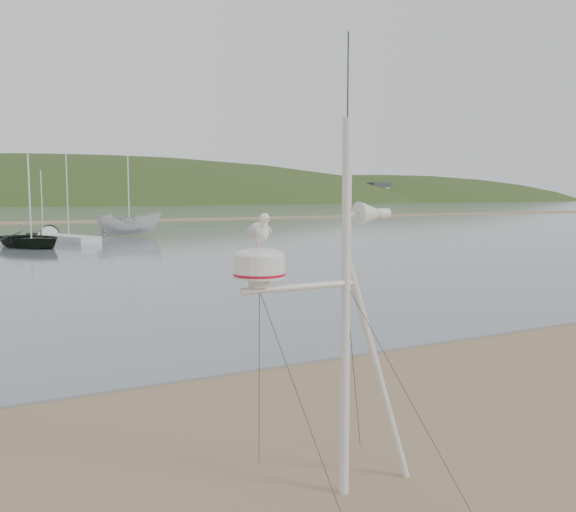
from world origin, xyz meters
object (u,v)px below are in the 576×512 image
sailboat_dark_mid (48,233)px  sailboat_white_near (54,238)px  mast_rig (343,390)px  boat_dark (30,205)px  boat_white (129,204)px

sailboat_dark_mid → sailboat_white_near: sailboat_white_near is taller
sailboat_dark_mid → sailboat_white_near: size_ratio=0.84×
sailboat_dark_mid → mast_rig: bearing=-92.5°
boat_dark → sailboat_dark_mid: 10.52m
sailboat_white_near → mast_rig: bearing=-92.6°
sailboat_dark_mid → sailboat_white_near: bearing=-91.8°
boat_white → sailboat_white_near: (-5.95, -2.82, -2.26)m
boat_dark → sailboat_dark_mid: boat_dark is taller
boat_dark → boat_white: bearing=16.3°
mast_rig → boat_white: boat_white is taller
sailboat_white_near → boat_white: bearing=25.4°
boat_dark → boat_white: size_ratio=1.04×
boat_dark → sailboat_white_near: bearing=40.6°
mast_rig → sailboat_dark_mid: 45.56m
mast_rig → boat_dark: (-0.08, 35.47, 1.45)m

